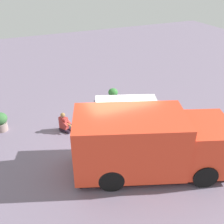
# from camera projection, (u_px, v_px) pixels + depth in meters

# --- Properties ---
(ground_plane) EXTENTS (40.00, 40.00, 0.00)m
(ground_plane) POSITION_uv_depth(u_px,v_px,m) (115.00, 143.00, 11.09)
(ground_plane) COLOR slate
(food_truck) EXTENTS (5.63, 4.03, 2.25)m
(food_truck) POSITION_uv_depth(u_px,v_px,m) (149.00, 145.00, 9.18)
(food_truck) COLOR #E83F23
(food_truck) RESTS_ON ground_plane
(person_customer) EXTENTS (0.67, 0.78, 0.88)m
(person_customer) POSITION_uv_depth(u_px,v_px,m) (64.00, 124.00, 11.76)
(person_customer) COLOR black
(person_customer) RESTS_ON ground_plane
(planter_flowering_near) EXTENTS (0.51, 0.51, 0.68)m
(planter_flowering_near) POSITION_uv_depth(u_px,v_px,m) (113.00, 94.00, 14.37)
(planter_flowering_near) COLOR beige
(planter_flowering_near) RESTS_ON ground_plane
(planter_flowering_far) EXTENTS (0.62, 0.62, 0.86)m
(planter_flowering_far) POSITION_uv_depth(u_px,v_px,m) (1.00, 121.00, 11.72)
(planter_flowering_far) COLOR gray
(planter_flowering_far) RESTS_ON ground_plane
(trash_bin) EXTENTS (0.45, 0.45, 0.79)m
(trash_bin) POSITION_uv_depth(u_px,v_px,m) (89.00, 118.00, 12.12)
(trash_bin) COLOR #575160
(trash_bin) RESTS_ON ground_plane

